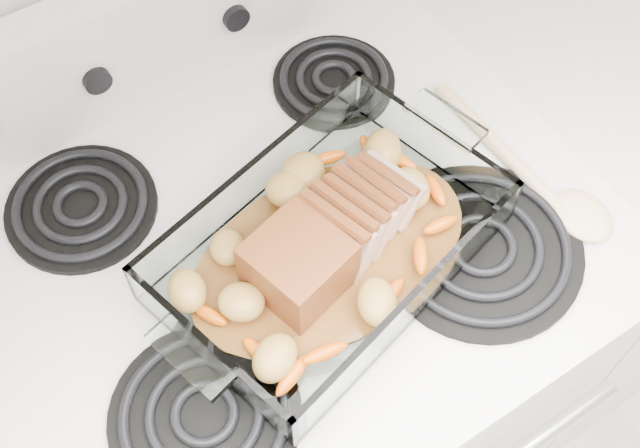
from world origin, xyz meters
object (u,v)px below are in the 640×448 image
baking_dish (329,249)px  pork_roast (320,243)px  counter_right (575,196)px  electric_range (289,366)px

baking_dish → pork_roast: 0.03m
counter_right → pork_roast: 0.84m
baking_dish → pork_roast: pork_roast is taller
baking_dish → pork_roast: size_ratio=1.73×
electric_range → pork_roast: size_ratio=4.94×
electric_range → counter_right: (0.66, -0.00, -0.02)m
electric_range → counter_right: electric_range is taller
counter_right → baking_dish: baking_dish is taller
electric_range → baking_dish: bearing=-68.4°
electric_range → baking_dish: electric_range is taller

